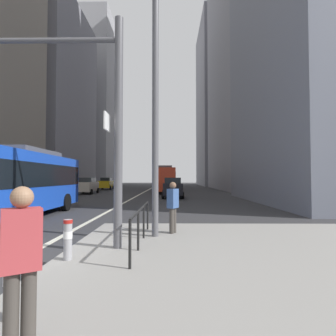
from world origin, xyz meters
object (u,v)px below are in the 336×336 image
object	(u,v)px
car_receding_near	(172,188)
traffic_signal_gantry	(47,95)
car_oncoming_mid	(87,186)
bollard_left	(11,283)
pedestrian_waiting	(173,205)
pedestrian_walking	(21,259)
city_bus_red_distant	(166,178)
car_oncoming_far	(106,184)
street_lamp_post	(155,71)
bollard_right	(68,237)
car_receding_far	(169,182)
city_bus_blue_oncoming	(10,180)
city_bus_red_receding	(165,178)

from	to	relation	value
car_receding_near	traffic_signal_gantry	xyz separation A→B (m)	(-3.37, -19.45, 3.10)
car_oncoming_mid	bollard_left	bearing A→B (deg)	-74.72
pedestrian_waiting	pedestrian_walking	bearing A→B (deg)	-104.82
city_bus_red_distant	car_oncoming_far	size ratio (longest dim) A/B	2.54
street_lamp_post	pedestrian_waiting	distance (m)	4.28
bollard_left	city_bus_red_distant	bearing A→B (deg)	88.88
street_lamp_post	bollard_left	distance (m)	6.99
traffic_signal_gantry	street_lamp_post	size ratio (longest dim) A/B	0.75
bollard_right	pedestrian_walking	bearing A→B (deg)	-77.58
car_oncoming_mid	traffic_signal_gantry	world-z (taller)	traffic_signal_gantry
car_receding_near	car_receding_far	xyz separation A→B (m)	(-0.67, 38.27, -0.00)
city_bus_blue_oncoming	car_receding_far	world-z (taller)	city_bus_blue_oncoming
city_bus_blue_oncoming	car_oncoming_far	world-z (taller)	city_bus_blue_oncoming
car_receding_far	car_oncoming_far	xyz separation A→B (m)	(-9.95, -20.26, -0.00)
city_bus_red_receding	car_oncoming_mid	size ratio (longest dim) A/B	2.30
street_lamp_post	traffic_signal_gantry	bearing A→B (deg)	-152.79
city_bus_red_distant	street_lamp_post	size ratio (longest dim) A/B	1.34
car_oncoming_far	street_lamp_post	xyz separation A→B (m)	(10.00, -36.04, 4.29)
city_bus_blue_oncoming	car_oncoming_mid	distance (m)	20.98
car_oncoming_mid	pedestrian_waiting	bearing A→B (deg)	-67.16
car_oncoming_mid	traffic_signal_gantry	bearing A→B (deg)	-75.20
car_oncoming_mid	car_receding_far	distance (m)	33.06
car_receding_near	pedestrian_walking	size ratio (longest dim) A/B	2.60
city_bus_red_receding	bollard_right	distance (m)	30.19
bollard_left	bollard_right	world-z (taller)	bollard_right
car_receding_near	bollard_right	distance (m)	20.62
car_receding_far	city_bus_red_distant	bearing A→B (deg)	-92.52
city_bus_blue_oncoming	car_oncoming_far	size ratio (longest dim) A/B	2.80
city_bus_red_receding	pedestrian_walking	size ratio (longest dim) A/B	6.24
car_receding_far	pedestrian_walking	world-z (taller)	car_receding_far
city_bus_red_receding	city_bus_blue_oncoming	bearing A→B (deg)	-105.27
city_bus_blue_oncoming	traffic_signal_gantry	size ratio (longest dim) A/B	1.96
city_bus_blue_oncoming	pedestrian_waiting	distance (m)	8.14
city_bus_red_receding	car_oncoming_far	bearing A→B (deg)	139.20
car_receding_near	bollard_right	xyz separation A→B (m)	(-2.39, -20.48, -0.35)
bollard_right	city_bus_red_receding	bearing A→B (deg)	87.24
bollard_right	pedestrian_walking	xyz separation A→B (m)	(0.70, -3.17, 0.46)
traffic_signal_gantry	pedestrian_waiting	distance (m)	4.86
city_bus_blue_oncoming	pedestrian_walking	distance (m)	11.13
city_bus_blue_oncoming	street_lamp_post	world-z (taller)	street_lamp_post
car_receding_near	bollard_right	world-z (taller)	car_receding_near
city_bus_red_receding	car_oncoming_far	xyz separation A→B (m)	(-9.68, 8.36, -0.85)
city_bus_red_distant	pedestrian_waiting	size ratio (longest dim) A/B	6.48
pedestrian_waiting	car_receding_far	bearing A→B (deg)	90.61
car_oncoming_mid	car_oncoming_far	world-z (taller)	same
car_receding_near	car_oncoming_far	distance (m)	20.90
city_bus_blue_oncoming	car_receding_far	xyz separation A→B (m)	(6.76, 52.41, -0.85)
car_receding_near	bollard_left	xyz separation A→B (m)	(-2.17, -23.00, -0.39)
pedestrian_waiting	pedestrian_walking	xyz separation A→B (m)	(-1.62, -6.11, 0.03)
bollard_left	pedestrian_walking	world-z (taller)	pedestrian_walking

